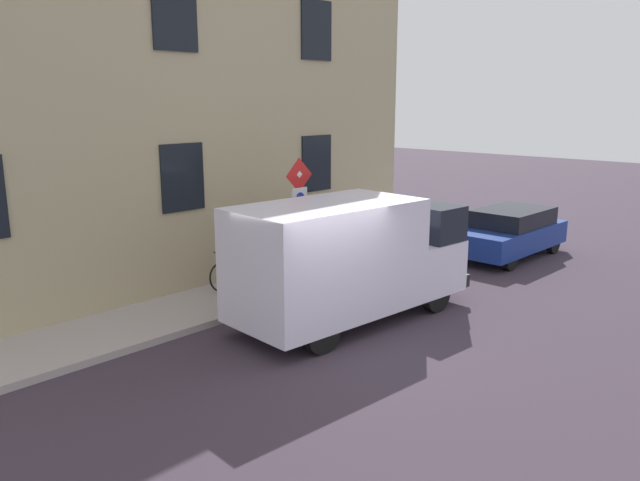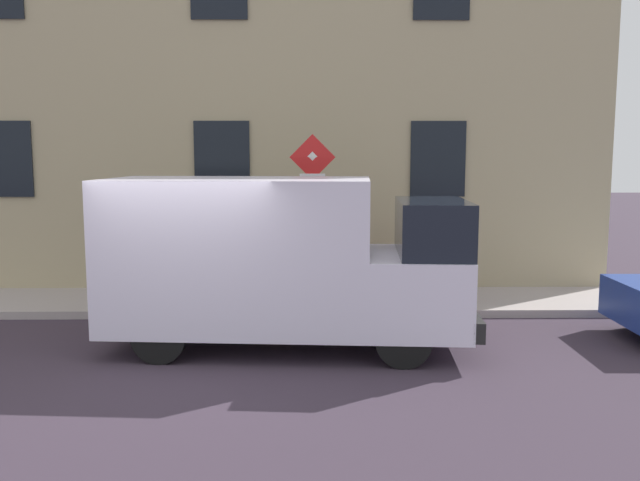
# 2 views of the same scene
# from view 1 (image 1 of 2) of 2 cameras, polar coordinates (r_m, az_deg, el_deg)

# --- Properties ---
(ground_plane) EXTENTS (80.00, 80.00, 0.00)m
(ground_plane) POSITION_cam_1_polar(r_m,az_deg,el_deg) (11.73, 0.49, -9.51)
(ground_plane) COLOR #392E3A
(sidewalk_slab) EXTENTS (2.07, 17.67, 0.14)m
(sidewalk_slab) POSITION_cam_1_polar(r_m,az_deg,el_deg) (14.02, -9.52, -5.60)
(sidewalk_slab) COLOR #AB9F9A
(sidewalk_slab) RESTS_ON ground_plane
(building_facade) EXTENTS (0.75, 15.67, 8.59)m
(building_facade) POSITION_cam_1_polar(r_m,az_deg,el_deg) (14.46, -13.56, 11.83)
(building_facade) COLOR tan
(building_facade) RESTS_ON ground_plane
(sign_post_stacked) EXTENTS (0.15, 0.56, 2.92)m
(sign_post_stacked) POSITION_cam_1_polar(r_m,az_deg,el_deg) (14.07, -1.94, 3.20)
(sign_post_stacked) COLOR #474C47
(sign_post_stacked) RESTS_ON sidewalk_slab
(delivery_van) EXTENTS (2.38, 5.46, 2.50)m
(delivery_van) POSITION_cam_1_polar(r_m,az_deg,el_deg) (12.61, 2.63, -1.53)
(delivery_van) COLOR white
(delivery_van) RESTS_ON ground_plane
(parked_hatchback) EXTENTS (1.81, 4.02, 1.38)m
(parked_hatchback) POSITION_cam_1_polar(r_m,az_deg,el_deg) (18.78, 16.87, 0.81)
(parked_hatchback) COLOR navy
(parked_hatchback) RESTS_ON ground_plane
(bicycle_red) EXTENTS (0.46, 1.72, 0.89)m
(bicycle_red) POSITION_cam_1_polar(r_m,az_deg,el_deg) (16.12, -2.22, -1.37)
(bicycle_red) COLOR black
(bicycle_red) RESTS_ON sidewalk_slab
(bicycle_blue) EXTENTS (0.48, 1.71, 0.89)m
(bicycle_blue) POSITION_cam_1_polar(r_m,az_deg,el_deg) (15.47, -4.84, -2.02)
(bicycle_blue) COLOR black
(bicycle_blue) RESTS_ON sidewalk_slab
(bicycle_purple) EXTENTS (0.46, 1.71, 0.89)m
(bicycle_purple) POSITION_cam_1_polar(r_m,az_deg,el_deg) (14.85, -7.69, -2.72)
(bicycle_purple) COLOR black
(bicycle_purple) RESTS_ON sidewalk_slab
(pedestrian) EXTENTS (0.46, 0.37, 1.72)m
(pedestrian) POSITION_cam_1_polar(r_m,az_deg,el_deg) (16.02, 1.69, 0.60)
(pedestrian) COLOR #262B47
(pedestrian) RESTS_ON sidewalk_slab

